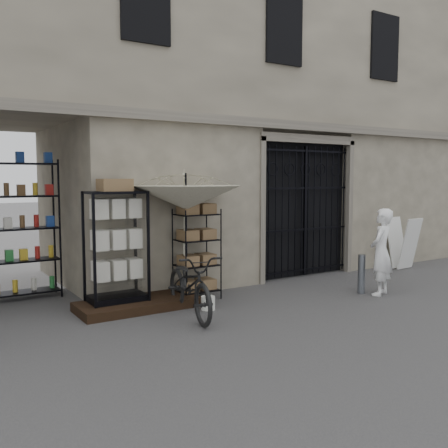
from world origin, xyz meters
TOP-DOWN VIEW (x-y plane):
  - ground at (0.00, 0.00)m, footprint 80.00×80.00m
  - main_building at (0.00, 4.00)m, footprint 14.00×4.00m
  - iron_gate at (1.75, 2.28)m, footprint 2.50×0.21m
  - step_platform at (-2.40, 1.55)m, footprint 2.00×0.90m
  - display_cabinet at (-2.71, 1.68)m, footprint 0.92×0.59m
  - wire_rack at (-1.22, 1.65)m, footprint 0.78×0.62m
  - market_umbrella at (-1.50, 1.53)m, footprint 1.98×2.00m
  - white_bucket at (-1.45, 0.88)m, footprint 0.30×0.30m
  - bicycle at (-1.87, 0.71)m, footprint 0.83×1.10m
  - steel_bollard at (1.59, 0.34)m, footprint 0.16×0.16m
  - shopkeeper at (1.80, 0.06)m, footprint 1.19×1.71m
  - easel_sign at (4.38, 1.58)m, footprint 0.62×0.70m

SIDE VIEW (x-z plane):
  - ground at x=0.00m, z-range 0.00..0.00m
  - bicycle at x=-1.87m, z-range -0.96..0.96m
  - shopkeeper at x=1.80m, z-range -0.19..0.19m
  - step_platform at x=-2.40m, z-range 0.00..0.15m
  - white_bucket at x=-1.45m, z-range 0.00..0.22m
  - steel_bollard at x=1.59m, z-range 0.00..0.73m
  - easel_sign at x=4.38m, z-range 0.02..1.22m
  - wire_rack at x=-1.22m, z-range -0.02..1.61m
  - display_cabinet at x=-2.71m, z-range -0.02..1.94m
  - iron_gate at x=1.75m, z-range 0.00..3.00m
  - market_umbrella at x=-1.50m, z-range 0.59..3.30m
  - main_building at x=0.00m, z-range 0.00..9.00m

